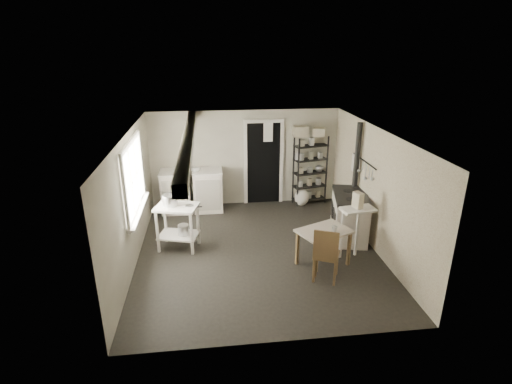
{
  "coord_description": "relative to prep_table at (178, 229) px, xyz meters",
  "views": [
    {
      "loc": [
        -0.86,
        -6.73,
        3.76
      ],
      "look_at": [
        0.0,
        0.3,
        1.1
      ],
      "focal_mm": 28.0,
      "sensor_mm": 36.0,
      "label": 1
    }
  ],
  "objects": [
    {
      "name": "prep_table",
      "position": [
        0.0,
        0.0,
        0.0
      ],
      "size": [
        0.89,
        0.73,
        0.88
      ],
      "primitive_type": null,
      "rotation": [
        0.0,
        0.0,
        -0.26
      ],
      "color": "silver",
      "rests_on": "ground"
    },
    {
      "name": "side_ledge",
      "position": [
        3.28,
        -0.69,
        0.03
      ],
      "size": [
        0.67,
        0.43,
        0.96
      ],
      "primitive_type": null,
      "rotation": [
        0.0,
        0.0,
        0.16
      ],
      "color": "silver",
      "rests_on": "ground"
    },
    {
      "name": "flour_sack",
      "position": [
        2.86,
        1.83,
        -0.16
      ],
      "size": [
        0.39,
        0.34,
        0.42
      ],
      "primitive_type": "ellipsoid",
      "rotation": [
        0.0,
        0.0,
        0.13
      ],
      "color": "white",
      "rests_on": "ground"
    },
    {
      "name": "utensil_rail",
      "position": [
        3.7,
        0.28,
        1.15
      ],
      "size": [
        0.06,
        1.2,
        0.44
      ],
      "primitive_type": null,
      "color": "#BCBCBF",
      "rests_on": "wall_right"
    },
    {
      "name": "chair",
      "position": [
        2.52,
        -1.39,
        0.08
      ],
      "size": [
        0.54,
        0.55,
        0.97
      ],
      "primitive_type": null,
      "rotation": [
        0.0,
        0.0,
        -0.42
      ],
      "color": "brown",
      "rests_on": "ground"
    },
    {
      "name": "mixing_bowl",
      "position": [
        0.33,
        1.81,
        0.56
      ],
      "size": [
        0.37,
        0.37,
        0.08
      ],
      "primitive_type": "imported",
      "rotation": [
        0.0,
        0.0,
        -0.24
      ],
      "color": "silver",
      "rests_on": "base_cabinets"
    },
    {
      "name": "storage_box_a",
      "position": [
        2.81,
        2.05,
        1.61
      ],
      "size": [
        0.34,
        0.3,
        0.24
      ],
      "primitive_type": "cube",
      "rotation": [
        0.0,
        0.0,
        -0.0
      ],
      "color": "beige",
      "rests_on": "shelf_rack"
    },
    {
      "name": "bucket",
      "position": [
        0.1,
        -0.03,
        -0.02
      ],
      "size": [
        0.22,
        0.22,
        0.23
      ],
      "primitive_type": "cylinder",
      "rotation": [
        0.0,
        0.0,
        0.09
      ],
      "color": "#BCBCBF",
      "rests_on": "prep_table"
    },
    {
      "name": "floor_crock",
      "position": [
        2.86,
        -0.51,
        -0.33
      ],
      "size": [
        0.13,
        0.13,
        0.15
      ],
      "primitive_type": "cylinder",
      "rotation": [
        0.0,
        0.0,
        0.13
      ],
      "color": "silver",
      "rests_on": "ground"
    },
    {
      "name": "base_cabinets",
      "position": [
        0.22,
        1.86,
        0.06
      ],
      "size": [
        1.5,
        0.65,
        0.99
      ],
      "primitive_type": null,
      "rotation": [
        0.0,
        0.0,
        -0.0
      ],
      "color": "silver",
      "rests_on": "ground"
    },
    {
      "name": "storage_box_b",
      "position": [
        3.25,
        2.01,
        1.59
      ],
      "size": [
        0.36,
        0.35,
        0.18
      ],
      "primitive_type": "cube",
      "rotation": [
        0.0,
        0.0,
        -0.34
      ],
      "color": "beige",
      "rests_on": "shelf_rack"
    },
    {
      "name": "shelf_jar",
      "position": [
        2.73,
        1.97,
        0.97
      ],
      "size": [
        0.1,
        0.1,
        0.2
      ],
      "primitive_type": "imported",
      "rotation": [
        0.0,
        0.0,
        -0.05
      ],
      "color": "silver",
      "rests_on": "shelf_rack"
    },
    {
      "name": "floor",
      "position": [
        1.51,
        -0.32,
        -0.4
      ],
      "size": [
        5.0,
        5.0,
        0.0
      ],
      "primitive_type": "plane",
      "color": "black",
      "rests_on": "ground"
    },
    {
      "name": "table_cup",
      "position": [
        2.76,
        -0.99,
        0.41
      ],
      "size": [
        0.11,
        0.11,
        0.09
      ],
      "primitive_type": "imported",
      "rotation": [
        0.0,
        0.0,
        0.05
      ],
      "color": "silver",
      "rests_on": "work_table"
    },
    {
      "name": "wallpaper_panel",
      "position": [
        3.75,
        -0.32,
        0.75
      ],
      "size": [
        0.01,
        5.0,
        2.3
      ],
      "primitive_type": null,
      "color": "beige",
      "rests_on": "wall_right"
    },
    {
      "name": "stove",
      "position": [
        3.43,
        0.07,
        0.04
      ],
      "size": [
        0.89,
        1.29,
        0.92
      ],
      "primitive_type": null,
      "rotation": [
        0.0,
        0.0,
        -0.22
      ],
      "color": "silver",
      "rests_on": "ground"
    },
    {
      "name": "shelf_rack",
      "position": [
        3.07,
        1.99,
        0.55
      ],
      "size": [
        0.85,
        0.48,
        1.69
      ],
      "primitive_type": null,
      "rotation": [
        0.0,
        0.0,
        0.22
      ],
      "color": "black",
      "rests_on": "ground"
    },
    {
      "name": "stovepipe",
      "position": [
        3.65,
        0.52,
        1.19
      ],
      "size": [
        0.13,
        0.13,
        1.38
      ],
      "primitive_type": null,
      "rotation": [
        0.0,
        0.0,
        0.24
      ],
      "color": "black",
      "rests_on": "stove"
    },
    {
      "name": "ceiling_beam",
      "position": [
        0.31,
        -0.32,
        1.8
      ],
      "size": [
        0.18,
        5.0,
        0.18
      ],
      "primitive_type": null,
      "color": "silver",
      "rests_on": "ceiling"
    },
    {
      "name": "counter_cup",
      "position": [
        -0.13,
        1.78,
        0.56
      ],
      "size": [
        0.14,
        0.14,
        0.09
      ],
      "primitive_type": "imported",
      "rotation": [
        0.0,
        0.0,
        -0.33
      ],
      "color": "silver",
      "rests_on": "base_cabinets"
    },
    {
      "name": "ceiling",
      "position": [
        1.51,
        -0.32,
        1.9
      ],
      "size": [
        5.0,
        5.0,
        0.0
      ],
      "primitive_type": "plane",
      "rotation": [
        3.14,
        0.0,
        0.0
      ],
      "color": "silver",
      "rests_on": "wall_back"
    },
    {
      "name": "wall_right",
      "position": [
        3.76,
        -0.32,
        0.75
      ],
      "size": [
        0.02,
        5.0,
        2.3
      ],
      "primitive_type": "cube",
      "color": "#B6B09C",
      "rests_on": "ground"
    },
    {
      "name": "oats_box",
      "position": [
        3.28,
        -0.66,
        0.61
      ],
      "size": [
        0.17,
        0.22,
        0.29
      ],
      "primitive_type": "cube",
      "rotation": [
        0.0,
        0.0,
        0.3
      ],
      "color": "beige",
      "rests_on": "side_ledge"
    },
    {
      "name": "stockpot",
      "position": [
        -0.12,
        0.05,
        0.54
      ],
      "size": [
        0.35,
        0.35,
        0.3
      ],
      "primitive_type": "cylinder",
      "rotation": [
        0.0,
        0.0,
        0.31
      ],
      "color": "#BCBCBF",
      "rests_on": "prep_table"
    },
    {
      "name": "wall_front",
      "position": [
        1.51,
        -2.82,
        0.75
      ],
      "size": [
        4.5,
        0.02,
        2.3
      ],
      "primitive_type": "cube",
      "color": "#B6B09C",
      "rests_on": "ground"
    },
    {
      "name": "wall_left",
      "position": [
        -0.74,
        -0.32,
        0.75
      ],
      "size": [
        0.02,
        5.0,
        2.3
      ],
      "primitive_type": "cube",
      "color": "#B6B09C",
      "rests_on": "ground"
    },
    {
      "name": "wall_back",
      "position": [
        1.51,
        2.18,
        0.75
      ],
      "size": [
        4.5,
        0.02,
        2.3
      ],
      "primitive_type": "cube",
      "color": "#B6B09C",
      "rests_on": "ground"
    },
    {
      "name": "doorway",
      "position": [
        1.96,
        2.15,
        0.6
      ],
      "size": [
        0.96,
        0.1,
        2.08
      ],
      "primitive_type": null,
      "color": "silver",
      "rests_on": "ground"
    },
    {
      "name": "saucepan",
      "position": [
        0.24,
        -0.02,
        0.45
      ],
      "size": [
        0.17,
        0.17,
        0.09
      ],
      "primitive_type": "cylinder",
      "rotation": [
        0.0,
        0.0,
        0.04
      ],
      "color": "#BCBCBF",
      "rests_on": "prep_table"
    },
    {
      "name": "work_table",
      "position": [
        2.6,
        -0.94,
        -0.02
      ],
      "size": [
        1.07,
        0.94,
        0.68
      ],
      "primitive_type": null,
      "rotation": [
        0.0,
        0.0,
        0.42
      ],
      "color": "beige",
      "rests_on": "ground"
    },
    {
      "name": "window",
      "position": [
        -0.71,
        -0.12,
        1.1
      ],
      "size": [
        0.12,
        1.76,
        1.28
      ],
      "primitive_type": null,
      "color": "silver",
      "rests_on": "wall_left"
    }
  ]
}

